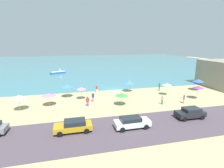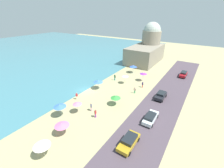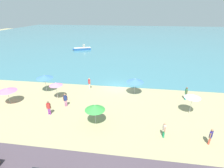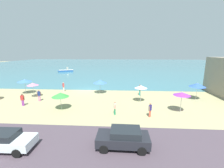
# 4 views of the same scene
# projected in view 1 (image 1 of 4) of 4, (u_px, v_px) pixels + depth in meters

# --- Properties ---
(ground_plane) EXTENTS (160.00, 160.00, 0.00)m
(ground_plane) POSITION_uv_depth(u_px,v_px,m) (114.00, 90.00, 39.14)
(ground_plane) COLOR tan
(sea) EXTENTS (150.00, 110.00, 0.05)m
(sea) POSITION_uv_depth(u_px,v_px,m) (88.00, 63.00, 91.16)
(sea) COLOR teal
(sea) RESTS_ON ground_plane
(coastal_road) EXTENTS (80.00, 8.00, 0.06)m
(coastal_road) POSITION_uv_depth(u_px,v_px,m) (149.00, 126.00, 22.11)
(coastal_road) COLOR #4D3F4A
(coastal_road) RESTS_ON ground_plane
(beach_umbrella_0) EXTENTS (2.28, 2.28, 2.55)m
(beach_umbrella_0) POSITION_uv_depth(u_px,v_px,m) (19.00, 97.00, 26.80)
(beach_umbrella_0) COLOR #B2B2B7
(beach_umbrella_0) RESTS_ON ground_plane
(beach_umbrella_1) EXTENTS (2.30, 2.30, 2.61)m
(beach_umbrella_1) POSITION_uv_depth(u_px,v_px,m) (67.00, 86.00, 33.28)
(beach_umbrella_1) COLOR #B2B2B7
(beach_umbrella_1) RESTS_ON ground_plane
(beach_umbrella_2) EXTENTS (1.75, 1.75, 2.41)m
(beach_umbrella_2) POSITION_uv_depth(u_px,v_px,m) (81.00, 88.00, 32.11)
(beach_umbrella_2) COLOR #B2B2B7
(beach_umbrella_2) RESTS_ON ground_plane
(beach_umbrella_3) EXTENTS (1.78, 1.78, 2.54)m
(beach_umbrella_3) POSITION_uv_depth(u_px,v_px,m) (167.00, 84.00, 34.66)
(beach_umbrella_3) COLOR #B2B2B7
(beach_umbrella_3) RESTS_ON ground_plane
(beach_umbrella_4) EXTENTS (2.33, 2.33, 2.60)m
(beach_umbrella_4) POSITION_uv_depth(u_px,v_px,m) (198.00, 80.00, 38.28)
(beach_umbrella_4) COLOR #B2B2B7
(beach_umbrella_4) RESTS_ON ground_plane
(beach_umbrella_5) EXTENTS (2.31, 2.31, 2.18)m
(beach_umbrella_5) POSITION_uv_depth(u_px,v_px,m) (49.00, 95.00, 28.91)
(beach_umbrella_5) COLOR #B2B2B7
(beach_umbrella_5) RESTS_ON ground_plane
(beach_umbrella_6) EXTENTS (1.96, 1.96, 2.58)m
(beach_umbrella_6) POSITION_uv_depth(u_px,v_px,m) (198.00, 87.00, 32.36)
(beach_umbrella_6) COLOR #B2B2B7
(beach_umbrella_6) RESTS_ON ground_plane
(beach_umbrella_7) EXTENTS (2.33, 2.33, 2.46)m
(beach_umbrella_7) POSITION_uv_depth(u_px,v_px,m) (129.00, 82.00, 37.23)
(beach_umbrella_7) COLOR #B2B2B7
(beach_umbrella_7) RESTS_ON ground_plane
(beach_umbrella_8) EXTENTS (2.10, 2.10, 2.28)m
(beach_umbrella_8) POSITION_uv_depth(u_px,v_px,m) (122.00, 94.00, 29.15)
(beach_umbrella_8) COLOR #B2B2B7
(beach_umbrella_8) RESTS_ON ground_plane
(bather_0) EXTENTS (0.39, 0.48, 1.64)m
(bather_0) POSITION_uv_depth(u_px,v_px,m) (184.00, 98.00, 30.35)
(bather_0) COLOR #EC533F
(bather_0) RESTS_ON ground_plane
(bather_1) EXTENTS (0.47, 0.39, 1.72)m
(bather_1) POSITION_uv_depth(u_px,v_px,m) (93.00, 97.00, 31.14)
(bather_1) COLOR pink
(bather_1) RESTS_ON ground_plane
(bather_2) EXTENTS (0.23, 0.57, 1.82)m
(bather_2) POSITION_uv_depth(u_px,v_px,m) (159.00, 86.00, 38.33)
(bather_2) COLOR teal
(bather_2) RESTS_ON ground_plane
(bather_3) EXTENTS (0.57, 0.24, 1.71)m
(bather_3) POSITION_uv_depth(u_px,v_px,m) (88.00, 101.00, 28.95)
(bather_3) COLOR purple
(bather_3) RESTS_ON ground_plane
(bather_4) EXTENTS (0.28, 0.56, 1.63)m
(bather_4) POSITION_uv_depth(u_px,v_px,m) (162.00, 99.00, 29.80)
(bather_4) COLOR #1F965E
(bather_4) RESTS_ON ground_plane
(bather_5) EXTENTS (0.42, 0.44, 1.74)m
(bather_5) POSITION_uv_depth(u_px,v_px,m) (97.00, 88.00, 36.71)
(bather_5) COLOR #F9F3C8
(bather_5) RESTS_ON ground_plane
(parked_car_0) EXTENTS (4.41, 1.96, 1.42)m
(parked_car_0) POSITION_uv_depth(u_px,v_px,m) (74.00, 126.00, 20.58)
(parked_car_0) COLOR #B18B1E
(parked_car_0) RESTS_ON coastal_road
(parked_car_2) EXTENTS (4.45, 1.85, 1.42)m
(parked_car_2) POSITION_uv_depth(u_px,v_px,m) (132.00, 122.00, 21.47)
(parked_car_2) COLOR silver
(parked_car_2) RESTS_ON coastal_road
(parked_car_4) EXTENTS (4.00, 1.96, 1.49)m
(parked_car_4) POSITION_uv_depth(u_px,v_px,m) (190.00, 113.00, 24.27)
(parked_car_4) COLOR #212229
(parked_car_4) RESTS_ON coastal_road
(skiff_nearshore) EXTENTS (5.27, 3.20, 1.59)m
(skiff_nearshore) POSITION_uv_depth(u_px,v_px,m) (58.00, 72.00, 59.69)
(skiff_nearshore) COLOR #275A9A
(skiff_nearshore) RESTS_ON sea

